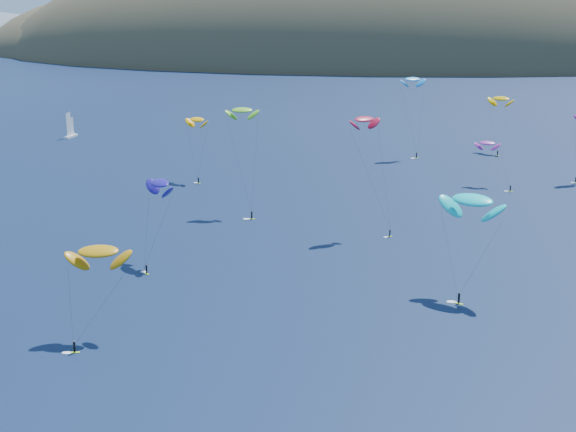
# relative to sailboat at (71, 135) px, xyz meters

# --- Properties ---
(island) EXTENTS (730.00, 300.00, 210.00)m
(island) POSITION_rel_sailboat_xyz_m (136.88, 357.11, -11.64)
(island) COLOR #3D3526
(island) RESTS_ON ground
(sailboat) EXTENTS (8.72, 7.48, 10.60)m
(sailboat) POSITION_rel_sailboat_xyz_m (0.00, 0.00, 0.00)
(sailboat) COLOR white
(sailboat) RESTS_ON ground
(kitesurfer_1) EXTENTS (8.64, 10.79, 19.57)m
(kitesurfer_1) POSITION_rel_sailboat_xyz_m (60.32, -57.77, 16.42)
(kitesurfer_1) COLOR #C4F51B
(kitesurfer_1) RESTS_ON ground
(kitesurfer_2) EXTENTS (10.79, 12.10, 16.80)m
(kitesurfer_2) POSITION_rel_sailboat_xyz_m (66.54, -165.15, 13.05)
(kitesurfer_2) COLOR #C4F51B
(kitesurfer_2) RESTS_ON ground
(kitesurfer_3) EXTENTS (8.47, 12.36, 27.43)m
(kitesurfer_3) POSITION_rel_sailboat_xyz_m (78.49, -88.83, 24.22)
(kitesurfer_3) COLOR #C4F51B
(kitesurfer_3) RESTS_ON ground
(kitesurfer_4) EXTENTS (9.44, 9.20, 27.52)m
(kitesurfer_4) POSITION_rel_sailboat_xyz_m (123.90, -18.85, 24.16)
(kitesurfer_4) COLOR #C4F51B
(kitesurfer_4) RESTS_ON ground
(kitesurfer_5) EXTENTS (13.19, 12.97, 20.96)m
(kitesurfer_5) POSITION_rel_sailboat_xyz_m (128.87, -140.66, 16.69)
(kitesurfer_5) COLOR #C4F51B
(kitesurfer_5) RESTS_ON ground
(kitesurfer_6) EXTENTS (10.12, 10.91, 13.75)m
(kitesurfer_6) POSITION_rel_sailboat_xyz_m (143.55, -56.58, 10.89)
(kitesurfer_6) COLOR #C4F51B
(kitesurfer_6) RESTS_ON ground
(kitesurfer_9) EXTENTS (11.29, 9.35, 28.14)m
(kitesurfer_9) POSITION_rel_sailboat_xyz_m (108.76, -103.98, 25.03)
(kitesurfer_9) COLOR #C4F51B
(kitesurfer_9) RESTS_ON ground
(kitesurfer_10) EXTENTS (9.16, 15.28, 18.68)m
(kitesurfer_10) POSITION_rel_sailboat_xyz_m (67.33, -128.19, 15.24)
(kitesurfer_10) COLOR #C4F51B
(kitesurfer_10) RESTS_ON ground
(kitesurfer_11) EXTENTS (9.82, 14.80, 20.16)m
(kitesurfer_11) POSITION_rel_sailboat_xyz_m (154.39, -7.43, 16.70)
(kitesurfer_11) COLOR #C4F51B
(kitesurfer_11) RESTS_ON ground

